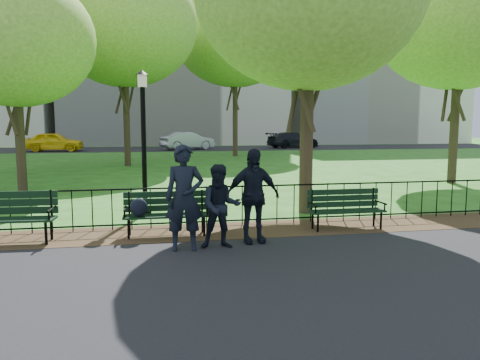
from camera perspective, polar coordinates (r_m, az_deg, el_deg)
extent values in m
plane|color=#285717|center=(8.41, -3.80, -8.68)|extent=(120.00, 120.00, 0.00)
cube|color=black|center=(5.25, 1.12, -18.45)|extent=(60.00, 9.20, 0.01)
cube|color=#362A16|center=(9.85, -4.91, -6.30)|extent=(60.00, 1.60, 0.01)
cube|color=black|center=(43.11, -9.67, 3.76)|extent=(70.00, 9.00, 0.01)
cylinder|color=black|center=(10.18, -5.26, -0.91)|extent=(24.00, 0.04, 0.04)
cylinder|color=black|center=(10.31, -5.21, -5.10)|extent=(24.00, 0.04, 0.04)
cylinder|color=black|center=(10.25, -5.23, -3.29)|extent=(0.02, 0.02, 0.90)
cube|color=beige|center=(57.55, -8.20, 19.57)|extent=(24.00, 15.00, 30.00)
cube|color=silver|center=(62.96, 15.12, 15.52)|extent=(20.00, 15.00, 24.00)
cube|color=black|center=(9.49, -8.95, -4.32)|extent=(1.71, 0.48, 0.04)
cube|color=black|center=(9.67, -9.02, -2.14)|extent=(1.70, 0.06, 0.43)
cylinder|color=black|center=(9.38, -13.43, -5.88)|extent=(0.05, 0.05, 0.43)
cylinder|color=black|center=(9.41, -4.39, -5.67)|extent=(0.05, 0.05, 0.43)
cylinder|color=black|center=(9.71, -13.32, -5.44)|extent=(0.05, 0.05, 0.43)
cylinder|color=black|center=(9.74, -4.59, -5.24)|extent=(0.05, 0.05, 0.43)
cylinder|color=black|center=(9.48, -13.84, -3.40)|extent=(0.05, 0.53, 0.04)
cylinder|color=black|center=(9.51, -4.12, -3.19)|extent=(0.05, 0.53, 0.04)
ellipsoid|color=black|center=(9.36, -12.22, -3.28)|extent=(0.34, 0.24, 0.37)
cube|color=black|center=(9.81, -26.93, -4.37)|extent=(1.89, 0.61, 0.04)
cube|color=black|center=(10.01, -26.53, -2.06)|extent=(1.86, 0.15, 0.47)
cylinder|color=black|center=(9.44, -22.58, -6.01)|extent=(0.05, 0.05, 0.47)
cylinder|color=black|center=(9.79, -22.01, -5.53)|extent=(0.05, 0.05, 0.47)
cylinder|color=black|center=(9.52, -21.98, -3.30)|extent=(0.08, 0.58, 0.04)
cube|color=black|center=(10.22, 12.91, -3.71)|extent=(1.63, 0.44, 0.04)
cube|color=black|center=(10.38, 12.43, -1.79)|extent=(1.63, 0.04, 0.41)
cylinder|color=black|center=(9.85, 9.48, -5.23)|extent=(0.05, 0.05, 0.41)
cylinder|color=black|center=(10.42, 16.81, -4.77)|extent=(0.05, 0.05, 0.41)
cylinder|color=black|center=(10.15, 8.84, -4.86)|extent=(0.05, 0.05, 0.41)
cylinder|color=black|center=(10.70, 16.00, -4.44)|extent=(0.05, 0.05, 0.41)
cylinder|color=black|center=(9.91, 8.85, -2.99)|extent=(0.04, 0.51, 0.04)
cylinder|color=black|center=(10.52, 16.77, -2.63)|extent=(0.04, 0.51, 0.04)
cylinder|color=black|center=(12.04, -11.45, -3.66)|extent=(0.28, 0.28, 0.16)
cylinder|color=black|center=(11.87, -11.63, 3.56)|extent=(0.12, 0.12, 3.20)
cube|color=beige|center=(11.89, -11.83, 11.75)|extent=(0.22, 0.22, 0.30)
cone|color=black|center=(11.91, -11.85, 12.71)|extent=(0.32, 0.32, 0.12)
cylinder|color=#2D2116|center=(17.23, -25.20, 3.79)|extent=(0.31, 0.31, 3.05)
ellipsoid|color=#61932C|center=(17.43, -25.79, 15.20)|extent=(5.14, 5.14, 4.37)
cylinder|color=#2D2116|center=(11.88, 8.08, 3.98)|extent=(0.33, 0.33, 3.34)
cylinder|color=#2D2116|center=(19.55, 24.63, 5.25)|extent=(0.33, 0.33, 3.83)
ellipsoid|color=#61932C|center=(19.96, 25.28, 17.79)|extent=(6.46, 6.46, 5.49)
cylinder|color=#2D2116|center=(25.87, -13.64, 6.72)|extent=(0.35, 0.35, 4.56)
ellipsoid|color=#61932C|center=(26.38, -13.97, 18.00)|extent=(7.68, 7.68, 6.53)
cylinder|color=#2D2116|center=(32.97, -0.59, 7.46)|extent=(0.35, 0.35, 5.21)
ellipsoid|color=#61932C|center=(33.56, -0.61, 17.59)|extent=(8.78, 8.78, 7.46)
imported|color=black|center=(8.31, -6.79, -2.17)|extent=(0.71, 0.50, 1.88)
imported|color=black|center=(8.42, -2.36, -3.24)|extent=(0.76, 0.43, 1.52)
imported|color=black|center=(8.80, 1.55, -1.94)|extent=(1.08, 0.52, 1.79)
imported|color=yellow|center=(41.58, -21.74, 4.37)|extent=(4.74, 2.07, 1.59)
imported|color=#A4A7AB|center=(41.43, -6.40, 4.78)|extent=(4.98, 3.35, 1.55)
imported|color=black|center=(44.63, 6.51, 4.87)|extent=(5.44, 3.24, 1.48)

